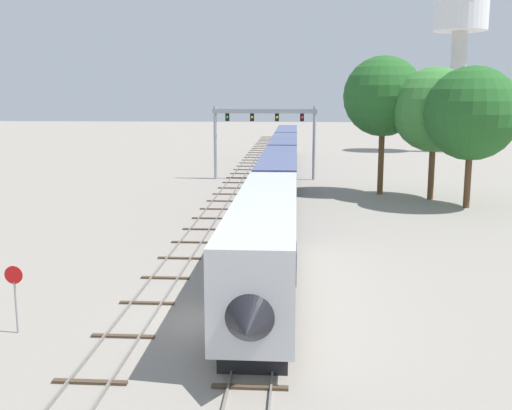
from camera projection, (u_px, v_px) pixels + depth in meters
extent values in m
plane|color=gray|center=(215.00, 321.00, 26.33)|extent=(400.00, 400.00, 0.00)
cube|color=slate|center=(281.00, 165.00, 85.12)|extent=(0.07, 200.00, 0.16)
cube|color=slate|center=(291.00, 165.00, 85.03)|extent=(0.07, 200.00, 0.16)
cube|color=#473828|center=(250.00, 387.00, 20.30)|extent=(2.60, 0.24, 0.10)
cube|color=#473828|center=(257.00, 340.00, 24.22)|extent=(2.60, 0.24, 0.10)
cube|color=#473828|center=(263.00, 306.00, 28.15)|extent=(2.60, 0.24, 0.10)
cube|color=#473828|center=(267.00, 280.00, 32.07)|extent=(2.60, 0.24, 0.10)
cube|color=#473828|center=(270.00, 260.00, 36.00)|extent=(2.60, 0.24, 0.10)
cube|color=#473828|center=(273.00, 244.00, 39.93)|extent=(2.60, 0.24, 0.10)
cube|color=#473828|center=(275.00, 230.00, 43.85)|extent=(2.60, 0.24, 0.10)
cube|color=#473828|center=(277.00, 219.00, 47.78)|extent=(2.60, 0.24, 0.10)
cube|color=#473828|center=(279.00, 210.00, 51.71)|extent=(2.60, 0.24, 0.10)
cube|color=#473828|center=(280.00, 202.00, 55.63)|extent=(2.60, 0.24, 0.10)
cube|color=#473828|center=(281.00, 195.00, 59.56)|extent=(2.60, 0.24, 0.10)
cube|color=#473828|center=(282.00, 189.00, 63.49)|extent=(2.60, 0.24, 0.10)
cube|color=#473828|center=(283.00, 183.00, 67.41)|extent=(2.60, 0.24, 0.10)
cube|color=#473828|center=(284.00, 178.00, 71.34)|extent=(2.60, 0.24, 0.10)
cube|color=#473828|center=(284.00, 174.00, 75.26)|extent=(2.60, 0.24, 0.10)
cube|color=#473828|center=(285.00, 170.00, 79.19)|extent=(2.60, 0.24, 0.10)
cube|color=#473828|center=(286.00, 166.00, 83.12)|extent=(2.60, 0.24, 0.10)
cube|color=#473828|center=(286.00, 163.00, 87.04)|extent=(2.60, 0.24, 0.10)
cube|color=#473828|center=(287.00, 160.00, 90.97)|extent=(2.60, 0.24, 0.10)
cube|color=#473828|center=(287.00, 158.00, 94.90)|extent=(2.60, 0.24, 0.10)
cube|color=#473828|center=(287.00, 155.00, 98.82)|extent=(2.60, 0.24, 0.10)
cube|color=#473828|center=(288.00, 153.00, 102.75)|extent=(2.60, 0.24, 0.10)
cube|color=#473828|center=(288.00, 151.00, 106.68)|extent=(2.60, 0.24, 0.10)
cube|color=#473828|center=(288.00, 149.00, 110.60)|extent=(2.60, 0.24, 0.10)
cube|color=#473828|center=(289.00, 147.00, 114.53)|extent=(2.60, 0.24, 0.10)
cube|color=#473828|center=(289.00, 145.00, 118.45)|extent=(2.60, 0.24, 0.10)
cube|color=#473828|center=(289.00, 144.00, 122.38)|extent=(2.60, 0.24, 0.10)
cube|color=#473828|center=(290.00, 142.00, 126.31)|extent=(2.60, 0.24, 0.10)
cube|color=#473828|center=(290.00, 141.00, 130.23)|extent=(2.60, 0.24, 0.10)
cube|color=#473828|center=(290.00, 139.00, 134.16)|extent=(2.60, 0.24, 0.10)
cube|color=#473828|center=(290.00, 138.00, 138.09)|extent=(2.60, 0.24, 0.10)
cube|color=#473828|center=(290.00, 137.00, 142.01)|extent=(2.60, 0.24, 0.10)
cube|color=#473828|center=(291.00, 136.00, 145.94)|extent=(2.60, 0.24, 0.10)
cube|color=#473828|center=(291.00, 135.00, 149.87)|extent=(2.60, 0.24, 0.10)
cube|color=#473828|center=(291.00, 134.00, 153.79)|extent=(2.60, 0.24, 0.10)
cube|color=#473828|center=(291.00, 133.00, 157.72)|extent=(2.60, 0.24, 0.10)
cube|color=#473828|center=(291.00, 132.00, 161.64)|extent=(2.60, 0.24, 0.10)
cube|color=#473828|center=(291.00, 131.00, 165.57)|extent=(2.60, 0.24, 0.10)
cube|color=#473828|center=(291.00, 130.00, 169.50)|extent=(2.60, 0.24, 0.10)
cube|color=#473828|center=(292.00, 129.00, 173.42)|extent=(2.60, 0.24, 0.10)
cube|color=#473828|center=(292.00, 129.00, 177.35)|extent=(2.60, 0.24, 0.10)
cube|color=#473828|center=(292.00, 128.00, 181.28)|extent=(2.60, 0.24, 0.10)
cube|color=slate|center=(226.00, 185.00, 65.85)|extent=(0.07, 160.00, 0.16)
cube|color=slate|center=(239.00, 185.00, 65.76)|extent=(0.07, 160.00, 0.16)
cube|color=#473828|center=(90.00, 382.00, 20.66)|extent=(2.60, 0.24, 0.10)
cube|color=#473828|center=(123.00, 336.00, 24.58)|extent=(2.60, 0.24, 0.10)
cube|color=#473828|center=(147.00, 303.00, 28.51)|extent=(2.60, 0.24, 0.10)
cube|color=#473828|center=(165.00, 278.00, 32.44)|extent=(2.60, 0.24, 0.10)
cube|color=#473828|center=(179.00, 258.00, 36.36)|extent=(2.60, 0.24, 0.10)
cube|color=#473828|center=(191.00, 242.00, 40.29)|extent=(2.60, 0.24, 0.10)
cube|color=#473828|center=(200.00, 229.00, 44.22)|extent=(2.60, 0.24, 0.10)
cube|color=#473828|center=(208.00, 218.00, 48.14)|extent=(2.60, 0.24, 0.10)
cube|color=#473828|center=(215.00, 209.00, 52.07)|extent=(2.60, 0.24, 0.10)
cube|color=#473828|center=(221.00, 201.00, 56.00)|extent=(2.60, 0.24, 0.10)
cube|color=#473828|center=(226.00, 194.00, 59.92)|extent=(2.60, 0.24, 0.10)
cube|color=#473828|center=(230.00, 188.00, 63.85)|extent=(2.60, 0.24, 0.10)
cube|color=#473828|center=(234.00, 183.00, 67.77)|extent=(2.60, 0.24, 0.10)
cube|color=#473828|center=(237.00, 178.00, 71.70)|extent=(2.60, 0.24, 0.10)
cube|color=#473828|center=(241.00, 174.00, 75.63)|extent=(2.60, 0.24, 0.10)
cube|color=#473828|center=(243.00, 170.00, 79.55)|extent=(2.60, 0.24, 0.10)
cube|color=#473828|center=(246.00, 166.00, 83.48)|extent=(2.60, 0.24, 0.10)
cube|color=#473828|center=(248.00, 163.00, 87.41)|extent=(2.60, 0.24, 0.10)
cube|color=#473828|center=(250.00, 160.00, 91.33)|extent=(2.60, 0.24, 0.10)
cube|color=#473828|center=(252.00, 157.00, 95.26)|extent=(2.60, 0.24, 0.10)
cube|color=#473828|center=(254.00, 155.00, 99.19)|extent=(2.60, 0.24, 0.10)
cube|color=#473828|center=(256.00, 153.00, 103.11)|extent=(2.60, 0.24, 0.10)
cube|color=#473828|center=(257.00, 151.00, 107.04)|extent=(2.60, 0.24, 0.10)
cube|color=#473828|center=(259.00, 149.00, 110.96)|extent=(2.60, 0.24, 0.10)
cube|color=#473828|center=(260.00, 147.00, 114.89)|extent=(2.60, 0.24, 0.10)
cube|color=#473828|center=(261.00, 145.00, 118.82)|extent=(2.60, 0.24, 0.10)
cube|color=#473828|center=(262.00, 143.00, 122.74)|extent=(2.60, 0.24, 0.10)
cube|color=#473828|center=(263.00, 142.00, 126.67)|extent=(2.60, 0.24, 0.10)
cube|color=#473828|center=(264.00, 141.00, 130.60)|extent=(2.60, 0.24, 0.10)
cube|color=#473828|center=(265.00, 139.00, 134.52)|extent=(2.60, 0.24, 0.10)
cube|color=#473828|center=(266.00, 138.00, 138.45)|extent=(2.60, 0.24, 0.10)
cube|color=#473828|center=(267.00, 137.00, 142.37)|extent=(2.60, 0.24, 0.10)
cube|color=silver|center=(265.00, 236.00, 29.65)|extent=(3.00, 20.10, 3.80)
cone|color=black|center=(249.00, 320.00, 19.66)|extent=(2.88, 2.60, 2.88)
cube|color=black|center=(252.00, 263.00, 20.76)|extent=(3.04, 1.80, 1.10)
cube|color=black|center=(265.00, 283.00, 30.08)|extent=(2.52, 18.09, 1.00)
cube|color=#4C5684|center=(278.00, 178.00, 50.36)|extent=(3.00, 20.10, 3.80)
cube|color=black|center=(279.00, 173.00, 50.29)|extent=(3.04, 18.49, 0.90)
cube|color=black|center=(278.00, 206.00, 50.79)|extent=(2.52, 18.09, 1.00)
cube|color=#4C5684|center=(284.00, 154.00, 71.07)|extent=(3.00, 20.10, 3.80)
cube|color=black|center=(284.00, 151.00, 71.00)|extent=(3.04, 18.49, 0.90)
cube|color=black|center=(284.00, 174.00, 71.50)|extent=(2.52, 18.09, 1.00)
cube|color=#4C5684|center=(287.00, 141.00, 91.78)|extent=(3.00, 20.10, 3.80)
cube|color=black|center=(287.00, 138.00, 91.71)|extent=(3.04, 18.49, 0.90)
cube|color=black|center=(287.00, 156.00, 92.21)|extent=(2.52, 18.09, 1.00)
cylinder|color=#999BA0|center=(215.00, 143.00, 70.37)|extent=(0.36, 0.36, 8.52)
cylinder|color=#999BA0|center=(314.00, 143.00, 69.61)|extent=(0.36, 0.36, 8.52)
cube|color=#999BA0|center=(265.00, 111.00, 69.34)|extent=(12.10, 0.36, 0.50)
cube|color=black|center=(227.00, 117.00, 69.80)|extent=(0.44, 0.32, 0.90)
sphere|color=green|center=(227.00, 117.00, 69.61)|extent=(0.28, 0.28, 0.28)
cube|color=black|center=(252.00, 117.00, 69.61)|extent=(0.44, 0.32, 0.90)
sphere|color=yellow|center=(252.00, 117.00, 69.42)|extent=(0.28, 0.28, 0.28)
cube|color=black|center=(277.00, 117.00, 69.42)|extent=(0.44, 0.32, 0.90)
sphere|color=yellow|center=(277.00, 117.00, 69.23)|extent=(0.28, 0.28, 0.28)
cube|color=black|center=(302.00, 117.00, 69.23)|extent=(0.44, 0.32, 0.90)
sphere|color=red|center=(302.00, 117.00, 69.04)|extent=(0.28, 0.28, 0.28)
cylinder|color=beige|center=(457.00, 93.00, 103.23)|extent=(2.60, 2.60, 20.35)
cylinder|color=white|center=(461.00, 16.00, 100.97)|extent=(8.87, 8.87, 4.77)
cylinder|color=gray|center=(16.00, 307.00, 24.88)|extent=(0.08, 0.08, 2.20)
cylinder|color=red|center=(14.00, 275.00, 24.61)|extent=(0.76, 0.03, 0.76)
cylinder|color=brown|center=(468.00, 177.00, 52.50)|extent=(0.56, 0.56, 5.38)
sphere|color=#235B23|center=(472.00, 113.00, 51.51)|extent=(8.06, 8.06, 8.06)
cylinder|color=brown|center=(381.00, 160.00, 59.58)|extent=(0.56, 0.56, 6.91)
sphere|color=#235B23|center=(383.00, 96.00, 58.47)|extent=(7.76, 7.76, 7.76)
cylinder|color=brown|center=(431.00, 170.00, 56.74)|extent=(0.56, 0.56, 5.68)
sphere|color=#387A33|center=(435.00, 110.00, 55.74)|extent=(7.81, 7.81, 7.81)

